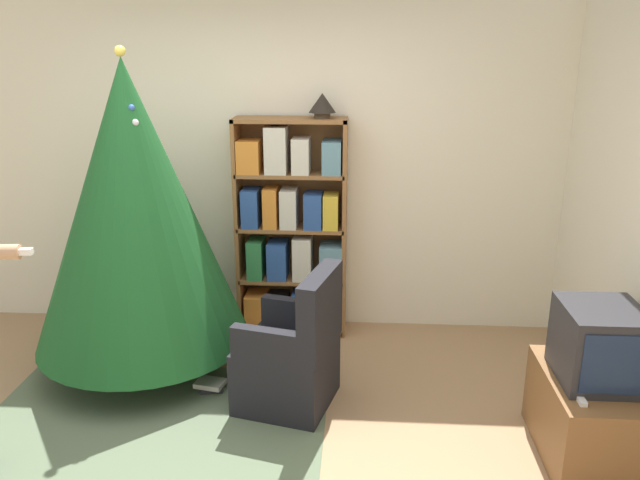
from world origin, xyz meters
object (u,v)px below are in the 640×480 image
bookshelf (291,234)px  christmas_tree (134,207)px  table_lamp (322,104)px  television (599,344)px  armchair (292,358)px

bookshelf → christmas_tree: christmas_tree is taller
table_lamp → bookshelf: bearing=-177.5°
bookshelf → television: bookshelf is taller
television → table_lamp: bearing=136.1°
bookshelf → christmas_tree: bearing=-146.1°
armchair → table_lamp: (0.12, 1.09, 1.49)m
armchair → table_lamp: table_lamp is taller
bookshelf → television: (1.83, -1.52, -0.12)m
bookshelf → christmas_tree: (-0.98, -0.66, 0.37)m
bookshelf → christmas_tree: 1.24m
television → armchair: (-1.71, 0.43, -0.37)m
bookshelf → television: bearing=-39.7°
bookshelf → armchair: size_ratio=1.86×
bookshelf → table_lamp: bearing=2.5°
armchair → table_lamp: size_ratio=4.60×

